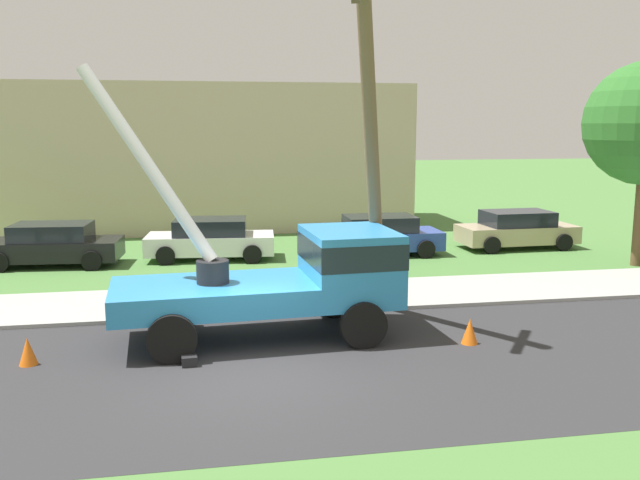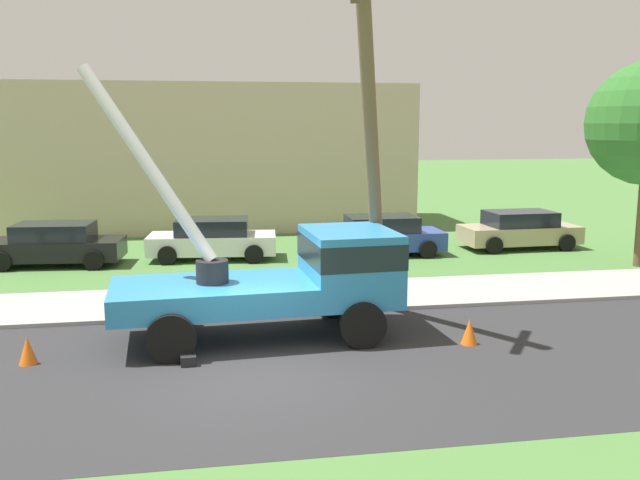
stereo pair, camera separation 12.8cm
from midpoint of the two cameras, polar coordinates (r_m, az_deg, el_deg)
name	(u,v)px [view 1 (the left image)]	position (r m, az deg, el deg)	size (l,w,h in m)	color
ground_plane	(228,255)	(25.07, -7.85, -1.21)	(120.00, 120.00, 0.00)	#477538
road_asphalt	(257,370)	(13.49, -5.55, -10.77)	(80.00, 7.33, 0.01)	#2B2B2D
sidewalk_strip	(240,300)	(18.46, -6.92, -4.99)	(80.00, 3.14, 0.10)	#9E9E99
utility_truck	(294,274)	(15.23, -2.46, -2.83)	(6.90, 3.21, 5.98)	#2D84C6
leaning_utility_pole	(371,139)	(15.74, 4.05, 8.37)	(1.81, 3.62, 8.51)	brown
traffic_cone_ahead	(470,331)	(15.22, 12.14, -7.45)	(0.36, 0.36, 0.56)	orange
traffic_cone_behind	(28,351)	(14.83, -23.39, -8.51)	(0.36, 0.36, 0.56)	orange
traffic_cone_curbside	(369,307)	(16.79, 3.93, -5.62)	(0.36, 0.36, 0.56)	orange
parked_sedan_black	(53,245)	(24.50, -21.53, -0.36)	(4.53, 2.25, 1.42)	black
parked_sedan_white	(211,239)	(24.22, -9.26, 0.08)	(4.55, 2.28, 1.42)	silver
parked_sedan_blue	(379,235)	(24.76, 4.83, 0.39)	(4.40, 2.02, 1.42)	#263F99
parked_sedan_tan	(517,230)	(27.07, 15.95, 0.84)	(4.45, 2.10, 1.42)	tan
lowrise_building_backdrop	(207,156)	(32.01, -9.51, 6.88)	(18.00, 6.00, 6.40)	#C6B293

